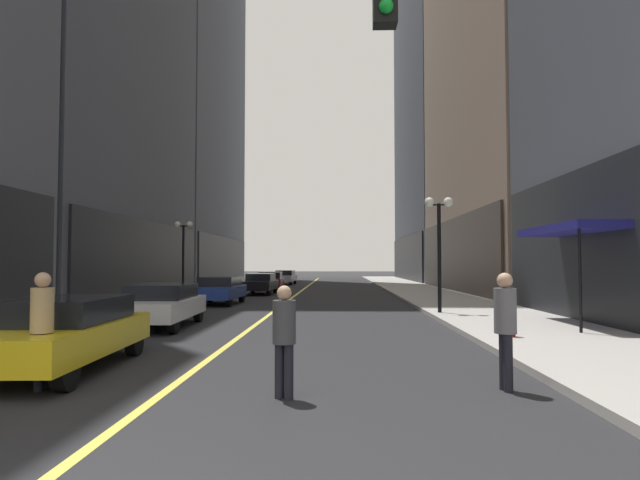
{
  "coord_description": "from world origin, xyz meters",
  "views": [
    {
      "loc": [
        2.65,
        -3.14,
        1.96
      ],
      "look_at": [
        1.48,
        31.7,
        3.46
      ],
      "focal_mm": 30.82,
      "sensor_mm": 36.0,
      "label": 1
    }
  ],
  "objects_px": {
    "car_white": "(161,304)",
    "street_lamp_right_mid": "(439,229)",
    "pedestrian_in_tan_trench": "(42,321)",
    "fire_hydrant_right": "(509,326)",
    "pedestrian_with_orange_bag": "(284,333)",
    "traffic_light_near_right": "(573,109)",
    "pedestrian_in_grey_suit": "(505,321)",
    "street_lamp_left_far": "(183,241)",
    "car_blue": "(219,289)",
    "car_maroon": "(271,280)",
    "car_yellow": "(66,331)",
    "car_silver": "(285,277)",
    "car_black": "(261,283)"
  },
  "relations": [
    {
      "from": "car_maroon",
      "to": "fire_hydrant_right",
      "type": "xyz_separation_m",
      "value": [
        9.4,
        -27.65,
        -0.32
      ]
    },
    {
      "from": "car_black",
      "to": "street_lamp_left_far",
      "type": "xyz_separation_m",
      "value": [
        -4.09,
        -3.19,
        2.54
      ]
    },
    {
      "from": "car_silver",
      "to": "pedestrian_in_grey_suit",
      "type": "xyz_separation_m",
      "value": [
        7.57,
        -42.8,
        0.35
      ]
    },
    {
      "from": "car_blue",
      "to": "fire_hydrant_right",
      "type": "xyz_separation_m",
      "value": [
        9.99,
        -12.43,
        -0.32
      ]
    },
    {
      "from": "pedestrian_in_tan_trench",
      "to": "street_lamp_left_far",
      "type": "bearing_deg",
      "value": 100.79
    },
    {
      "from": "car_silver",
      "to": "pedestrian_with_orange_bag",
      "type": "height_order",
      "value": "pedestrian_with_orange_bag"
    },
    {
      "from": "pedestrian_in_grey_suit",
      "to": "street_lamp_right_mid",
      "type": "relative_size",
      "value": 0.41
    },
    {
      "from": "car_white",
      "to": "car_black",
      "type": "xyz_separation_m",
      "value": [
        0.52,
        18.09,
        -0.0
      ]
    },
    {
      "from": "car_silver",
      "to": "traffic_light_near_right",
      "type": "xyz_separation_m",
      "value": [
        7.69,
        -45.07,
        3.02
      ]
    },
    {
      "from": "street_lamp_right_mid",
      "to": "car_yellow",
      "type": "bearing_deg",
      "value": -129.76
    },
    {
      "from": "car_silver",
      "to": "car_black",
      "type": "bearing_deg",
      "value": -89.9
    },
    {
      "from": "pedestrian_in_tan_trench",
      "to": "fire_hydrant_right",
      "type": "bearing_deg",
      "value": 31.55
    },
    {
      "from": "car_white",
      "to": "car_silver",
      "type": "relative_size",
      "value": 0.97
    },
    {
      "from": "car_silver",
      "to": "pedestrian_with_orange_bag",
      "type": "relative_size",
      "value": 2.88
    },
    {
      "from": "car_black",
      "to": "pedestrian_in_tan_trench",
      "type": "bearing_deg",
      "value": -89.24
    },
    {
      "from": "car_silver",
      "to": "pedestrian_in_grey_suit",
      "type": "relative_size",
      "value": 2.6
    },
    {
      "from": "traffic_light_near_right",
      "to": "car_black",
      "type": "bearing_deg",
      "value": 105.03
    },
    {
      "from": "car_blue",
      "to": "traffic_light_near_right",
      "type": "xyz_separation_m",
      "value": [
        8.44,
        -19.94,
        3.02
      ]
    },
    {
      "from": "car_black",
      "to": "pedestrian_in_grey_suit",
      "type": "relative_size",
      "value": 2.53
    },
    {
      "from": "car_black",
      "to": "car_maroon",
      "type": "distance_m",
      "value": 6.62
    },
    {
      "from": "fire_hydrant_right",
      "to": "pedestrian_in_grey_suit",
      "type": "bearing_deg",
      "value": -107.68
    },
    {
      "from": "car_silver",
      "to": "fire_hydrant_right",
      "type": "distance_m",
      "value": 38.67
    },
    {
      "from": "car_black",
      "to": "street_lamp_right_mid",
      "type": "relative_size",
      "value": 1.04
    },
    {
      "from": "traffic_light_near_right",
      "to": "fire_hydrant_right",
      "type": "height_order",
      "value": "traffic_light_near_right"
    },
    {
      "from": "traffic_light_near_right",
      "to": "fire_hydrant_right",
      "type": "distance_m",
      "value": 8.37
    },
    {
      "from": "car_white",
      "to": "car_blue",
      "type": "bearing_deg",
      "value": 91.56
    },
    {
      "from": "pedestrian_with_orange_bag",
      "to": "street_lamp_right_mid",
      "type": "xyz_separation_m",
      "value": [
        4.54,
        12.52,
        2.31
      ]
    },
    {
      "from": "car_blue",
      "to": "fire_hydrant_right",
      "type": "bearing_deg",
      "value": -51.21
    },
    {
      "from": "pedestrian_in_grey_suit",
      "to": "street_lamp_left_far",
      "type": "relative_size",
      "value": 0.41
    },
    {
      "from": "car_blue",
      "to": "car_black",
      "type": "height_order",
      "value": "same"
    },
    {
      "from": "car_blue",
      "to": "car_black",
      "type": "xyz_separation_m",
      "value": [
        0.77,
        8.61,
        0.0
      ]
    },
    {
      "from": "car_blue",
      "to": "car_maroon",
      "type": "distance_m",
      "value": 15.23
    },
    {
      "from": "pedestrian_with_orange_bag",
      "to": "traffic_light_near_right",
      "type": "relative_size",
      "value": 0.29
    },
    {
      "from": "street_lamp_right_mid",
      "to": "fire_hydrant_right",
      "type": "height_order",
      "value": "street_lamp_right_mid"
    },
    {
      "from": "fire_hydrant_right",
      "to": "car_blue",
      "type": "bearing_deg",
      "value": 128.79
    },
    {
      "from": "car_yellow",
      "to": "pedestrian_with_orange_bag",
      "type": "xyz_separation_m",
      "value": [
        4.22,
        -1.99,
        0.23
      ]
    },
    {
      "from": "street_lamp_right_mid",
      "to": "traffic_light_near_right",
      "type": "bearing_deg",
      "value": -94.24
    },
    {
      "from": "car_silver",
      "to": "fire_hydrant_right",
      "type": "relative_size",
      "value": 5.89
    },
    {
      "from": "car_maroon",
      "to": "traffic_light_near_right",
      "type": "distance_m",
      "value": 36.16
    },
    {
      "from": "car_silver",
      "to": "car_maroon",
      "type": "bearing_deg",
      "value": -90.89
    },
    {
      "from": "car_white",
      "to": "street_lamp_left_far",
      "type": "relative_size",
      "value": 1.04
    },
    {
      "from": "car_white",
      "to": "fire_hydrant_right",
      "type": "height_order",
      "value": "car_white"
    },
    {
      "from": "car_blue",
      "to": "car_black",
      "type": "distance_m",
      "value": 8.64
    },
    {
      "from": "car_blue",
      "to": "pedestrian_in_grey_suit",
      "type": "height_order",
      "value": "pedestrian_in_grey_suit"
    },
    {
      "from": "street_lamp_left_far",
      "to": "fire_hydrant_right",
      "type": "xyz_separation_m",
      "value": [
        13.3,
        -17.85,
        -2.86
      ]
    },
    {
      "from": "car_white",
      "to": "street_lamp_right_mid",
      "type": "relative_size",
      "value": 1.04
    },
    {
      "from": "pedestrian_in_grey_suit",
      "to": "fire_hydrant_right",
      "type": "distance_m",
      "value": 5.55
    },
    {
      "from": "car_blue",
      "to": "street_lamp_left_far",
      "type": "xyz_separation_m",
      "value": [
        -3.31,
        5.42,
        2.54
      ]
    },
    {
      "from": "car_white",
      "to": "street_lamp_right_mid",
      "type": "xyz_separation_m",
      "value": [
        9.23,
        3.72,
        2.54
      ]
    },
    {
      "from": "car_white",
      "to": "car_black",
      "type": "height_order",
      "value": "same"
    }
  ]
}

